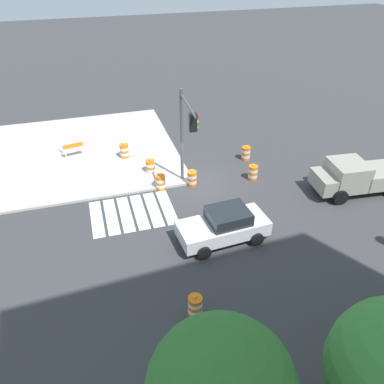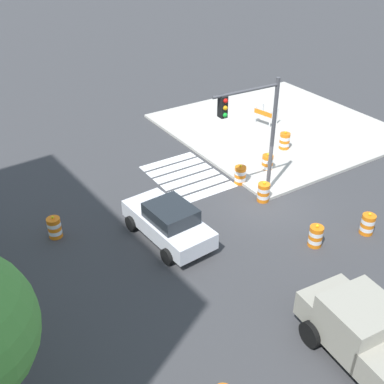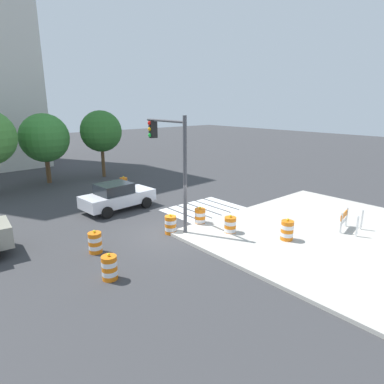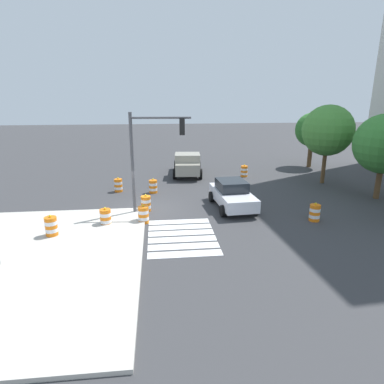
{
  "view_description": "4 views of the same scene",
  "coord_description": "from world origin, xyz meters",
  "views": [
    {
      "loc": [
        5.64,
        18.53,
        12.28
      ],
      "look_at": [
        0.79,
        2.1,
        0.92
      ],
      "focal_mm": 36.14,
      "sensor_mm": 36.0,
      "label": 1
    },
    {
      "loc": [
        -13.56,
        12.76,
        11.93
      ],
      "look_at": [
        1.3,
        3.22,
        0.96
      ],
      "focal_mm": 44.13,
      "sensor_mm": 36.0,
      "label": 2
    },
    {
      "loc": [
        -8.85,
        -12.06,
        6.16
      ],
      "look_at": [
        2.16,
        0.72,
        1.62
      ],
      "focal_mm": 30.88,
      "sensor_mm": 36.0,
      "label": 3
    },
    {
      "loc": [
        18.54,
        0.72,
        6.51
      ],
      "look_at": [
        0.72,
        2.65,
        1.23
      ],
      "focal_mm": 30.93,
      "sensor_mm": 36.0,
      "label": 4
    }
  ],
  "objects": [
    {
      "name": "traffic_barrel_on_sidewalk",
      "position": [
        3.53,
        -4.29,
        0.6
      ],
      "size": [
        0.56,
        0.56,
        1.02
      ],
      "color": "orange",
      "rests_on": "sidewalk_corner"
    },
    {
      "name": "pickup_truck",
      "position": [
        -8.48,
        3.26,
        0.97
      ],
      "size": [
        5.3,
        2.7,
        1.92
      ],
      "color": "gray",
      "rests_on": "ground"
    },
    {
      "name": "sidewalk_corner",
      "position": [
        6.0,
        -6.0,
        0.07
      ],
      "size": [
        12.0,
        12.0,
        0.15
      ],
      "primitive_type": "cube",
      "color": "#BCB7AD",
      "rests_on": "ground"
    },
    {
      "name": "traffic_barrel_lane_center",
      "position": [
        0.18,
        0.02,
        0.45
      ],
      "size": [
        0.56,
        0.56,
        1.02
      ],
      "color": "orange",
      "rests_on": "ground"
    },
    {
      "name": "traffic_light_pole",
      "position": [
        0.65,
        0.54,
        3.91
      ],
      "size": [
        0.48,
        3.29,
        5.5
      ],
      "color": "#4C4C51",
      "rests_on": "sidewalk_corner"
    },
    {
      "name": "construction_barricade",
      "position": [
        6.73,
        -5.54,
        0.72
      ],
      "size": [
        1.37,
        1.02,
        1.0
      ],
      "color": "silver",
      "rests_on": "sidewalk_corner"
    },
    {
      "name": "traffic_barrel_crosswalk_end",
      "position": [
        -3.52,
        0.42,
        0.45
      ],
      "size": [
        0.56,
        0.56,
        1.02
      ],
      "color": "orange",
      "rests_on": "ground"
    },
    {
      "name": "crosswalk_stripes",
      "position": [
        4.0,
        1.8,
        0.01
      ],
      "size": [
        4.35,
        3.2,
        0.02
      ],
      "color": "silver",
      "rests_on": "ground"
    },
    {
      "name": "traffic_barrel_far_curb",
      "position": [
        2.71,
        9.04,
        0.45
      ],
      "size": [
        0.56,
        0.56,
        1.02
      ],
      "color": "orange",
      "rests_on": "ground"
    },
    {
      "name": "traffic_barrel_median_near",
      "position": [
        2.04,
        -0.06,
        0.45
      ],
      "size": [
        0.56,
        0.56,
        1.02
      ],
      "color": "orange",
      "rests_on": "ground"
    },
    {
      "name": "traffic_barrel_near_corner",
      "position": [
        -4.1,
        -2.0,
        0.45
      ],
      "size": [
        0.56,
        0.56,
        1.02
      ],
      "color": "orange",
      "rests_on": "ground"
    },
    {
      "name": "traffic_barrel_median_far",
      "position": [
        2.26,
        -1.99,
        0.45
      ],
      "size": [
        0.56,
        0.56,
        1.02
      ],
      "color": "orange",
      "rests_on": "ground"
    },
    {
      "name": "sports_car",
      "position": [
        0.09,
        5.13,
        0.81
      ],
      "size": [
        4.42,
        2.38,
        1.63
      ],
      "color": "silver",
      "rests_on": "ground"
    },
    {
      "name": "ground_plane",
      "position": [
        0.0,
        0.0,
        0.0
      ],
      "size": [
        120.0,
        120.0,
        0.0
      ],
      "primitive_type": "plane",
      "color": "#38383A"
    }
  ]
}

